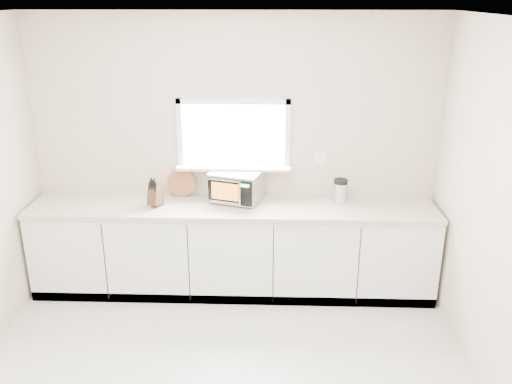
{
  "coord_description": "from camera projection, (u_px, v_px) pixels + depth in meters",
  "views": [
    {
      "loc": [
        0.4,
        -3.14,
        2.85
      ],
      "look_at": [
        0.23,
        1.55,
        1.12
      ],
      "focal_mm": 38.0,
      "sensor_mm": 36.0,
      "label": 1
    }
  ],
  "objects": [
    {
      "name": "cabinets",
      "position": [
        233.0,
        250.0,
        5.38
      ],
      "size": [
        3.92,
        0.6,
        0.88
      ],
      "primitive_type": "cube",
      "color": "white",
      "rests_on": "ground"
    },
    {
      "name": "cutting_board",
      "position": [
        182.0,
        183.0,
        5.41
      ],
      "size": [
        0.28,
        0.07,
        0.28
      ],
      "primitive_type": "cylinder",
      "rotation": [
        1.4,
        0.0,
        0.0
      ],
      "color": "#95553A",
      "rests_on": "countertop"
    },
    {
      "name": "countertop",
      "position": [
        232.0,
        208.0,
        5.21
      ],
      "size": [
        3.92,
        0.64,
        0.04
      ],
      "primitive_type": "cube",
      "color": "beige",
      "rests_on": "cabinets"
    },
    {
      "name": "back_wall",
      "position": [
        234.0,
        153.0,
        5.34
      ],
      "size": [
        4.0,
        0.17,
        2.7
      ],
      "color": "beige",
      "rests_on": "ground"
    },
    {
      "name": "coffee_grinder",
      "position": [
        340.0,
        191.0,
        5.26
      ],
      "size": [
        0.17,
        0.17,
        0.24
      ],
      "rotation": [
        0.0,
        0.0,
        -0.28
      ],
      "color": "#B9BCC1",
      "rests_on": "countertop"
    },
    {
      "name": "microwave",
      "position": [
        236.0,
        186.0,
        5.28
      ],
      "size": [
        0.55,
        0.49,
        0.3
      ],
      "rotation": [
        0.0,
        0.0,
        -0.3
      ],
      "color": "black",
      "rests_on": "countertop"
    },
    {
      "name": "knife_block",
      "position": [
        156.0,
        193.0,
        5.17
      ],
      "size": [
        0.16,
        0.22,
        0.29
      ],
      "rotation": [
        0.0,
        0.0,
        -0.34
      ],
      "color": "#472F19",
      "rests_on": "countertop"
    }
  ]
}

